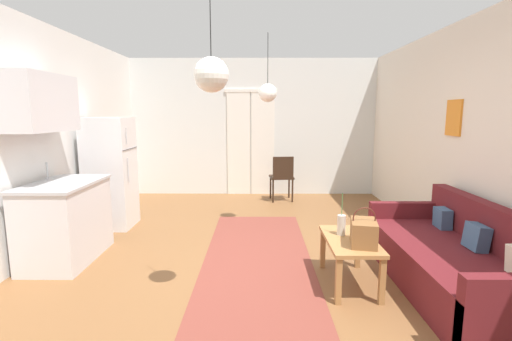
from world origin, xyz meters
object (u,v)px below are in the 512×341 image
at_px(pendant_lamp_far, 268,93).
at_px(couch, 458,263).
at_px(refrigerator, 110,173).
at_px(handbag, 364,232).
at_px(accent_chair, 282,175).
at_px(pendant_lamp_near, 211,75).
at_px(bamboo_vase, 341,225).
at_px(coffee_table, 350,246).

bearing_deg(pendant_lamp_far, couch, -46.57).
bearing_deg(pendant_lamp_far, refrigerator, 177.58).
height_order(handbag, refrigerator, refrigerator).
xyz_separation_m(couch, pendant_lamp_far, (-1.73, 1.83, 1.64)).
height_order(accent_chair, pendant_lamp_near, pendant_lamp_near).
distance_m(refrigerator, accent_chair, 3.00).
bearing_deg(pendant_lamp_far, pendant_lamp_near, -102.14).
height_order(bamboo_vase, accent_chair, bamboo_vase).
relative_size(accent_chair, pendant_lamp_near, 0.94).
height_order(handbag, pendant_lamp_near, pendant_lamp_near).
bearing_deg(couch, refrigerator, 154.17).
distance_m(bamboo_vase, handbag, 0.30).
relative_size(bamboo_vase, pendant_lamp_far, 0.46).
distance_m(couch, pendant_lamp_far, 3.00).
bearing_deg(refrigerator, bamboo_vase, -30.24).
distance_m(coffee_table, bamboo_vase, 0.21).
bearing_deg(handbag, bamboo_vase, 117.31).
bearing_deg(accent_chair, couch, 106.13).
bearing_deg(handbag, refrigerator, 147.20).
bearing_deg(bamboo_vase, handbag, -62.69).
bearing_deg(couch, accent_chair, 112.15).
relative_size(handbag, refrigerator, 0.23).
bearing_deg(handbag, accent_chair, 98.19).
distance_m(handbag, pendant_lamp_far, 2.44).
xyz_separation_m(coffee_table, refrigerator, (-2.99, 1.81, 0.40)).
relative_size(coffee_table, refrigerator, 0.54).
relative_size(coffee_table, handbag, 2.33).
xyz_separation_m(couch, bamboo_vase, (-1.05, 0.22, 0.30)).
bearing_deg(pendant_lamp_near, accent_chair, 78.41).
bearing_deg(pendant_lamp_far, bamboo_vase, -66.98).
distance_m(accent_chair, pendant_lamp_near, 4.21).
xyz_separation_m(pendant_lamp_near, pendant_lamp_far, (0.48, 2.23, -0.02)).
xyz_separation_m(handbag, refrigerator, (-3.06, 1.97, 0.22)).
bearing_deg(bamboo_vase, pendant_lamp_near, -151.75).
relative_size(couch, refrigerator, 1.33).
xyz_separation_m(couch, handbag, (-0.91, -0.05, 0.31)).
distance_m(bamboo_vase, refrigerator, 3.39).
bearing_deg(coffee_table, couch, -6.27).
bearing_deg(refrigerator, coffee_table, -31.27).
height_order(bamboo_vase, pendant_lamp_far, pendant_lamp_far).
xyz_separation_m(handbag, pendant_lamp_near, (-1.30, -0.36, 1.35)).
xyz_separation_m(bamboo_vase, handbag, (0.14, -0.27, 0.01)).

